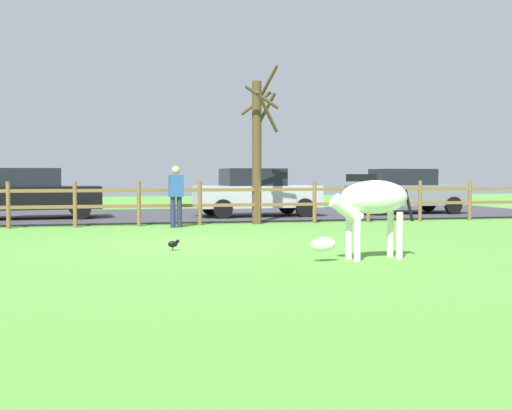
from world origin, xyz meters
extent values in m
plane|color=#549338|center=(0.00, 0.00, 0.00)|extent=(60.00, 60.00, 0.00)
cube|color=#38383D|center=(0.00, 9.30, 0.03)|extent=(28.00, 7.40, 0.05)
cylinder|color=brown|center=(-4.30, 5.00, 0.61)|extent=(0.11, 0.11, 1.23)
cylinder|color=brown|center=(-2.62, 5.00, 0.61)|extent=(0.11, 0.11, 1.23)
cylinder|color=brown|center=(-0.95, 5.00, 0.61)|extent=(0.11, 0.11, 1.23)
cylinder|color=brown|center=(0.73, 5.00, 0.61)|extent=(0.11, 0.11, 1.23)
cylinder|color=brown|center=(2.40, 5.00, 0.61)|extent=(0.11, 0.11, 1.23)
cylinder|color=brown|center=(4.08, 5.00, 0.61)|extent=(0.11, 0.11, 1.23)
cylinder|color=brown|center=(5.75, 5.00, 0.61)|extent=(0.11, 0.11, 1.23)
cylinder|color=brown|center=(7.43, 5.00, 0.61)|extent=(0.11, 0.11, 1.23)
cylinder|color=brown|center=(9.10, 5.00, 0.61)|extent=(0.11, 0.11, 1.23)
cube|color=brown|center=(-0.11, 5.00, 0.55)|extent=(21.78, 0.06, 0.09)
cube|color=brown|center=(-0.11, 5.00, 0.98)|extent=(21.78, 0.06, 0.09)
cylinder|color=#513A23|center=(2.37, 5.07, 2.02)|extent=(0.27, 0.27, 4.05)
cylinder|color=#513A23|center=(2.45, 5.49, 3.47)|extent=(0.91, 0.26, 0.70)
cylinder|color=#513A23|center=(2.59, 4.74, 3.15)|extent=(0.78, 0.57, 1.10)
cylinder|color=#513A23|center=(2.73, 5.27, 4.01)|extent=(0.51, 0.82, 1.01)
cylinder|color=#513A23|center=(2.68, 5.26, 3.26)|extent=(0.48, 0.74, 0.97)
cylinder|color=#513A23|center=(2.41, 4.60, 3.54)|extent=(1.00, 0.17, 0.64)
ellipsoid|color=white|center=(2.53, -2.80, 1.03)|extent=(1.29, 0.64, 0.56)
cylinder|color=white|center=(2.15, -2.99, 0.39)|extent=(0.11, 0.11, 0.78)
cylinder|color=white|center=(2.11, -2.71, 0.39)|extent=(0.11, 0.11, 0.78)
cylinder|color=white|center=(2.94, -2.88, 0.39)|extent=(0.11, 0.11, 0.78)
cylinder|color=white|center=(2.90, -2.61, 0.39)|extent=(0.11, 0.11, 0.78)
cylinder|color=white|center=(2.00, -2.87, 0.84)|extent=(0.61, 0.32, 0.51)
ellipsoid|color=white|center=(1.59, -2.92, 0.28)|extent=(0.46, 0.26, 0.24)
cube|color=black|center=(2.28, -2.83, 1.35)|extent=(0.56, 0.11, 0.12)
cylinder|color=black|center=(3.19, -2.71, 0.88)|extent=(0.20, 0.07, 0.54)
cylinder|color=black|center=(-0.61, -0.81, 0.03)|extent=(0.01, 0.01, 0.06)
cylinder|color=black|center=(-0.61, -0.85, 0.03)|extent=(0.01, 0.01, 0.06)
ellipsoid|color=black|center=(-0.61, -0.83, 0.12)|extent=(0.18, 0.10, 0.12)
sphere|color=black|center=(-0.52, -0.83, 0.17)|extent=(0.07, 0.07, 0.07)
cube|color=black|center=(-4.00, 8.16, 0.70)|extent=(4.14, 2.06, 0.70)
cube|color=black|center=(-4.14, 8.15, 1.33)|extent=(2.04, 1.73, 0.56)
cylinder|color=black|center=(-2.73, 9.13, 0.35)|extent=(0.61, 0.23, 0.60)
cylinder|color=black|center=(-2.57, 7.44, 0.35)|extent=(0.61, 0.23, 0.60)
cube|color=slate|center=(8.48, 8.04, 0.70)|extent=(4.05, 1.81, 0.70)
cube|color=black|center=(8.33, 8.04, 1.33)|extent=(1.94, 1.62, 0.56)
cylinder|color=black|center=(9.80, 8.93, 0.35)|extent=(0.60, 0.20, 0.60)
cylinder|color=black|center=(9.85, 7.23, 0.35)|extent=(0.60, 0.20, 0.60)
cylinder|color=black|center=(7.10, 8.85, 0.35)|extent=(0.60, 0.20, 0.60)
cylinder|color=black|center=(7.15, 7.15, 0.35)|extent=(0.60, 0.20, 0.60)
cube|color=#B7BABF|center=(3.00, 7.73, 0.70)|extent=(4.09, 1.93, 0.70)
cube|color=black|center=(2.85, 7.72, 1.33)|extent=(1.99, 1.67, 0.56)
cylinder|color=black|center=(4.30, 8.66, 0.35)|extent=(0.61, 0.21, 0.60)
cylinder|color=black|center=(4.40, 6.96, 0.35)|extent=(0.61, 0.21, 0.60)
cylinder|color=black|center=(1.60, 8.50, 0.35)|extent=(0.61, 0.21, 0.60)
cylinder|color=black|center=(1.70, 6.80, 0.35)|extent=(0.61, 0.21, 0.60)
cylinder|color=#232847|center=(-0.09, 4.36, 0.41)|extent=(0.14, 0.14, 0.82)
cylinder|color=#232847|center=(0.09, 4.40, 0.41)|extent=(0.14, 0.14, 0.82)
cube|color=#2D569E|center=(0.00, 4.38, 1.11)|extent=(0.40, 0.30, 0.58)
sphere|color=tan|center=(0.00, 4.38, 1.53)|extent=(0.22, 0.22, 0.22)
camera|label=1|loc=(-1.79, -12.64, 1.40)|focal=44.84mm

